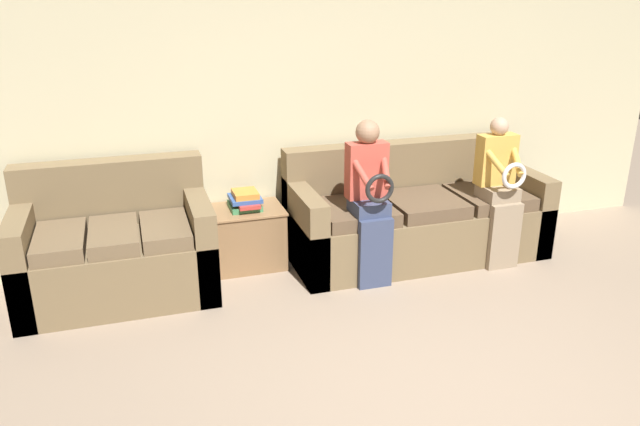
% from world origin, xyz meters
% --- Properties ---
extents(wall_back, '(6.79, 0.06, 2.55)m').
position_xyz_m(wall_back, '(0.00, 2.95, 1.27)').
color(wall_back, beige).
rests_on(wall_back, ground_plane).
extents(couch_main, '(2.19, 0.87, 0.95)m').
position_xyz_m(couch_main, '(0.69, 2.47, 0.34)').
color(couch_main, brown).
rests_on(couch_main, ground_plane).
extents(couch_side, '(1.42, 0.89, 0.98)m').
position_xyz_m(couch_side, '(-1.80, 2.48, 0.35)').
color(couch_side, brown).
rests_on(couch_side, ground_plane).
extents(child_left_seated, '(0.32, 0.38, 1.29)m').
position_xyz_m(child_left_seated, '(0.12, 2.11, 0.71)').
color(child_left_seated, '#384260').
rests_on(child_left_seated, ground_plane).
extents(child_right_seated, '(0.33, 0.37, 1.24)m').
position_xyz_m(child_right_seated, '(1.27, 2.11, 0.67)').
color(child_right_seated, gray).
rests_on(child_right_seated, ground_plane).
extents(side_shelf, '(0.60, 0.47, 0.51)m').
position_xyz_m(side_shelf, '(-0.75, 2.67, 0.26)').
color(side_shelf, olive).
rests_on(side_shelf, ground_plane).
extents(book_stack, '(0.25, 0.31, 0.15)m').
position_xyz_m(book_stack, '(-0.75, 2.67, 0.58)').
color(book_stack, '#3D8451').
rests_on(book_stack, side_shelf).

